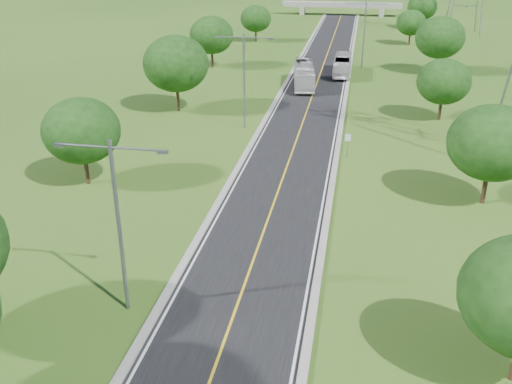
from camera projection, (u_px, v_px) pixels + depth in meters
ground at (313, 95)px, 74.04m from camera, size 260.00×260.00×0.00m
road at (317, 84)px, 79.39m from camera, size 8.00×150.00×0.06m
curb_left at (286, 82)px, 80.06m from camera, size 0.50×150.00×0.22m
curb_right at (347, 85)px, 78.66m from camera, size 0.50×150.00×0.22m
speed_limit_sign at (348, 142)px, 52.81m from camera, size 0.55×0.09×2.40m
overpass at (342, 5)px, 144.64m from camera, size 30.00×3.00×3.20m
streetlight_near_left at (118, 214)px, 29.60m from camera, size 5.90×0.25×10.00m
streetlight_mid_left at (244, 73)px, 59.13m from camera, size 5.90×0.25×10.00m
streetlight_far_right at (364, 29)px, 86.69m from camera, size 5.90×0.25×10.00m
tree_lb at (81, 131)px, 46.10m from camera, size 6.30×6.30×7.33m
tree_lc at (176, 64)px, 65.24m from camera, size 7.56×7.56×8.79m
tree_ld at (212, 35)px, 87.30m from camera, size 6.72×6.72×7.82m
tree_le at (256, 19)px, 108.63m from camera, size 5.88×5.88×6.84m
tree_rb at (493, 143)px, 42.50m from camera, size 6.72×6.72×7.82m
tree_rc at (444, 82)px, 62.61m from camera, size 5.88×5.88×6.84m
tree_rd at (440, 38)px, 83.38m from camera, size 7.14×7.14×8.30m
tree_re at (411, 23)px, 105.78m from camera, size 5.46×5.46×6.35m
tree_rf at (422, 7)px, 122.85m from camera, size 6.30×6.30×7.33m
bus_outbound at (342, 65)px, 84.00m from camera, size 2.40×10.03×2.79m
bus_inbound at (304, 75)px, 77.53m from camera, size 3.96×11.23×3.06m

